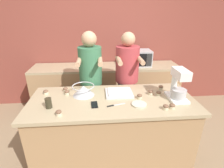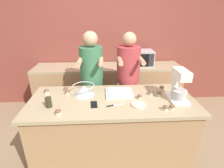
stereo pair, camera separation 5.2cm
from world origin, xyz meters
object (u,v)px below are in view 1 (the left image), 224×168
object	(u,v)px
knife	(115,105)
cupcake_4	(172,106)
mixing_bowl	(83,90)
baking_tray	(119,93)
cupcake_6	(151,92)
stand_mixer	(178,86)
cupcake_8	(161,87)
cupcake_3	(159,93)
cupcake_7	(140,96)
small_plate	(139,104)
cupcake_2	(65,89)
cupcake_9	(166,107)
person_left	(91,84)
drinking_glass	(48,103)
cupcake_5	(46,92)
cupcake_0	(59,113)
microwave_oven	(138,58)
cell_phone	(94,105)
cupcake_1	(67,92)

from	to	relation	value
knife	cupcake_4	xyz separation A→B (m)	(0.61, -0.12, 0.03)
mixing_bowl	baking_tray	world-z (taller)	mixing_bowl
baking_tray	cupcake_6	xyz separation A→B (m)	(0.40, -0.05, 0.01)
stand_mixer	knife	bearing A→B (deg)	-172.92
cupcake_8	cupcake_4	bearing A→B (deg)	-95.47
cupcake_3	cupcake_7	size ratio (longest dim) A/B	1.00
baking_tray	cupcake_4	bearing A→B (deg)	-37.22
stand_mixer	cupcake_6	bearing A→B (deg)	152.55
baking_tray	small_plate	xyz separation A→B (m)	(0.19, -0.30, -0.01)
small_plate	cupcake_4	distance (m)	0.35
mixing_bowl	cupcake_2	xyz separation A→B (m)	(-0.24, 0.13, -0.04)
cupcake_2	cupcake_4	size ratio (longest dim) A/B	1.00
baking_tray	cupcake_9	bearing A→B (deg)	-42.36
cupcake_4	cupcake_6	world-z (taller)	same
cupcake_2	person_left	bearing A→B (deg)	47.14
stand_mixer	drinking_glass	world-z (taller)	stand_mixer
mixing_bowl	cupcake_6	world-z (taller)	mixing_bowl
cupcake_9	cupcake_5	bearing A→B (deg)	160.61
cupcake_0	cupcake_2	bearing A→B (deg)	92.34
microwave_oven	cupcake_2	size ratio (longest dim) A/B	7.78
person_left	stand_mixer	distance (m)	1.26
cell_phone	cupcake_8	world-z (taller)	cupcake_8
stand_mixer	small_plate	distance (m)	0.52
drinking_glass	cupcake_3	bearing A→B (deg)	8.80
cupcake_7	cupcake_8	bearing A→B (deg)	34.37
drinking_glass	cupcake_8	distance (m)	1.43
person_left	cupcake_3	xyz separation A→B (m)	(0.86, -0.55, 0.08)
small_plate	cupcake_1	distance (m)	0.91
cupcake_7	microwave_oven	bearing A→B (deg)	78.41
microwave_oven	cupcake_1	size ratio (longest dim) A/B	7.78
drinking_glass	microwave_oven	bearing A→B (deg)	48.68
cell_phone	stand_mixer	bearing A→B (deg)	3.99
mixing_bowl	cupcake_0	world-z (taller)	mixing_bowl
cupcake_2	cupcake_9	xyz separation A→B (m)	(1.14, -0.54, 0.00)
cell_phone	person_left	bearing A→B (deg)	94.49
stand_mixer	cell_phone	bearing A→B (deg)	-176.01
cell_phone	cupcake_8	xyz separation A→B (m)	(0.89, 0.35, 0.02)
cupcake_5	cupcake_2	bearing A→B (deg)	14.01
cupcake_7	baking_tray	bearing A→B (deg)	148.31
microwave_oven	cupcake_1	world-z (taller)	microwave_oven
stand_mixer	cupcake_6	distance (m)	0.34
cupcake_4	baking_tray	bearing A→B (deg)	142.78
person_left	drinking_glass	world-z (taller)	person_left
baking_tray	cupcake_8	size ratio (longest dim) A/B	5.49
mixing_bowl	cupcake_4	distance (m)	1.06
cell_phone	cupcake_9	size ratio (longest dim) A/B	2.44
person_left	cupcake_0	xyz separation A→B (m)	(-0.30, -0.91, 0.08)
person_left	cupcake_1	xyz separation A→B (m)	(-0.29, -0.44, 0.08)
small_plate	cupcake_4	size ratio (longest dim) A/B	2.76
cupcake_8	cell_phone	bearing A→B (deg)	-158.22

